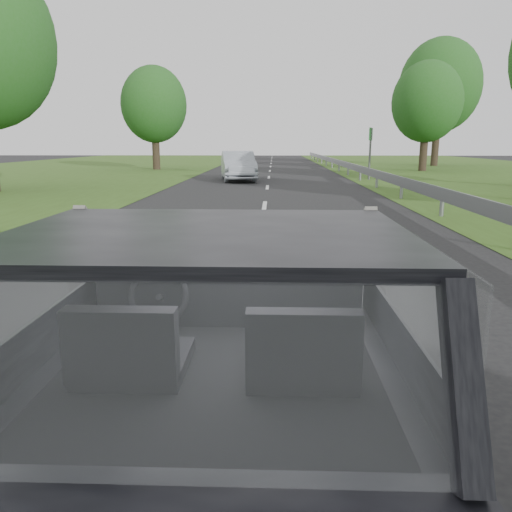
# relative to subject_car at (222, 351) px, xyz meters

# --- Properties ---
(ground) EXTENTS (140.00, 140.00, 0.00)m
(ground) POSITION_rel_subject_car_xyz_m (0.00, 0.00, -0.72)
(ground) COLOR #2A2A2A
(ground) RESTS_ON ground
(subject_car) EXTENTS (1.80, 4.00, 1.45)m
(subject_car) POSITION_rel_subject_car_xyz_m (0.00, 0.00, 0.00)
(subject_car) COLOR black
(subject_car) RESTS_ON ground
(dashboard) EXTENTS (1.58, 0.45, 0.30)m
(dashboard) POSITION_rel_subject_car_xyz_m (0.00, 0.62, 0.12)
(dashboard) COLOR black
(dashboard) RESTS_ON subject_car
(driver_seat) EXTENTS (0.50, 0.72, 0.42)m
(driver_seat) POSITION_rel_subject_car_xyz_m (-0.40, -0.29, 0.16)
(driver_seat) COLOR black
(driver_seat) RESTS_ON subject_car
(passenger_seat) EXTENTS (0.50, 0.72, 0.42)m
(passenger_seat) POSITION_rel_subject_car_xyz_m (0.40, -0.29, 0.16)
(passenger_seat) COLOR black
(passenger_seat) RESTS_ON subject_car
(steering_wheel) EXTENTS (0.36, 0.36, 0.04)m
(steering_wheel) POSITION_rel_subject_car_xyz_m (-0.40, 0.33, 0.20)
(steering_wheel) COLOR black
(steering_wheel) RESTS_ON dashboard
(cat) EXTENTS (0.61, 0.25, 0.27)m
(cat) POSITION_rel_subject_car_xyz_m (0.15, 0.66, 0.36)
(cat) COLOR slate
(cat) RESTS_ON dashboard
(guardrail) EXTENTS (0.05, 90.00, 0.32)m
(guardrail) POSITION_rel_subject_car_xyz_m (4.30, 10.00, -0.15)
(guardrail) COLOR gray
(guardrail) RESTS_ON ground
(other_car) EXTENTS (2.29, 4.44, 1.40)m
(other_car) POSITION_rel_subject_car_xyz_m (-1.46, 21.84, -0.03)
(other_car) COLOR #AFB7C3
(other_car) RESTS_ON ground
(highway_sign) EXTENTS (0.40, 0.98, 2.49)m
(highway_sign) POSITION_rel_subject_car_xyz_m (4.93, 22.52, 0.52)
(highway_sign) COLOR #226D2B
(highway_sign) RESTS_ON ground
(tree_2) EXTENTS (4.41, 4.41, 6.59)m
(tree_2) POSITION_rel_subject_car_xyz_m (9.84, 30.56, 2.57)
(tree_2) COLOR #285A22
(tree_2) RESTS_ON ground
(tree_3) EXTENTS (6.52, 6.52, 9.26)m
(tree_3) POSITION_rel_subject_car_xyz_m (12.86, 37.92, 3.90)
(tree_3) COLOR #285A22
(tree_3) RESTS_ON ground
(tree_6) EXTENTS (4.67, 4.67, 6.54)m
(tree_6) POSITION_rel_subject_car_xyz_m (-7.70, 31.62, 2.54)
(tree_6) COLOR #285A22
(tree_6) RESTS_ON ground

